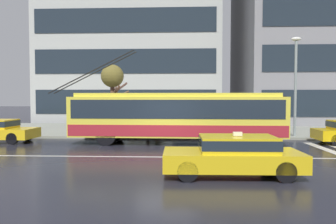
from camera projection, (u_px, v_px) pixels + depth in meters
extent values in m
plane|color=#21212B|center=(165.00, 152.00, 14.52)|extent=(160.00, 160.00, 0.00)
cube|color=gray|center=(172.00, 130.00, 24.06)|extent=(80.00, 10.00, 0.14)
cube|color=beige|center=(324.00, 149.00, 15.45)|extent=(0.44, 4.40, 0.01)
cube|color=silver|center=(163.00, 157.00, 13.32)|extent=(72.00, 0.14, 0.01)
cube|color=yellow|center=(177.00, 116.00, 17.39)|extent=(11.40, 2.79, 2.11)
cube|color=yellow|center=(177.00, 95.00, 17.34)|extent=(10.72, 2.52, 0.20)
cube|color=#1E2833|center=(177.00, 109.00, 17.37)|extent=(10.95, 2.81, 0.97)
cube|color=#A9242F|center=(177.00, 129.00, 17.42)|extent=(11.29, 2.82, 0.59)
cube|color=#1E2833|center=(282.00, 109.00, 16.99)|extent=(0.17, 2.24, 1.06)
cube|color=black|center=(279.00, 99.00, 16.98)|extent=(0.20, 1.93, 0.28)
cylinder|color=black|center=(95.00, 73.00, 17.95)|extent=(4.79, 0.17, 2.37)
cylinder|color=black|center=(91.00, 72.00, 17.26)|extent=(4.79, 0.17, 2.37)
cylinder|color=black|center=(245.00, 132.00, 18.29)|extent=(1.05, 0.32, 1.04)
cylinder|color=black|center=(252.00, 137.00, 16.05)|extent=(1.05, 0.32, 1.04)
cylinder|color=black|center=(116.00, 131.00, 18.80)|extent=(1.05, 0.32, 1.04)
cylinder|color=black|center=(106.00, 135.00, 16.57)|extent=(1.05, 0.32, 1.04)
cylinder|color=black|center=(28.00, 135.00, 18.54)|extent=(0.63, 0.23, 0.62)
cylinder|color=black|center=(12.00, 139.00, 16.96)|extent=(0.63, 0.23, 0.62)
cube|color=yellow|center=(232.00, 160.00, 10.12)|extent=(4.35, 1.87, 0.55)
cube|color=yellow|center=(237.00, 144.00, 10.09)|extent=(2.36, 1.59, 0.48)
cube|color=#1E2833|center=(237.00, 143.00, 10.09)|extent=(2.40, 1.61, 0.31)
cube|color=silver|center=(237.00, 134.00, 10.08)|extent=(0.28, 0.16, 0.12)
cylinder|color=black|center=(188.00, 171.00, 9.37)|extent=(0.62, 0.21, 0.62)
cylinder|color=black|center=(186.00, 161.00, 10.97)|extent=(0.62, 0.21, 0.62)
cylinder|color=black|center=(286.00, 172.00, 9.28)|extent=(0.62, 0.21, 0.62)
cylinder|color=black|center=(270.00, 161.00, 10.89)|extent=(0.62, 0.21, 0.62)
cylinder|color=black|center=(324.00, 136.00, 17.92)|extent=(0.62, 0.21, 0.62)
cylinder|color=gray|center=(174.00, 115.00, 20.21)|extent=(0.08, 0.08, 2.57)
cylinder|color=gray|center=(117.00, 114.00, 20.38)|extent=(0.08, 0.08, 2.57)
cylinder|color=gray|center=(174.00, 114.00, 21.50)|extent=(0.08, 0.08, 2.57)
cylinder|color=gray|center=(121.00, 113.00, 21.67)|extent=(0.08, 0.08, 2.57)
cube|color=#99ADB2|center=(147.00, 113.00, 21.58)|extent=(3.46, 0.04, 2.05)
cube|color=#B2B2B7|center=(146.00, 94.00, 20.88)|extent=(3.94, 1.59, 0.08)
cube|color=brown|center=(147.00, 126.00, 21.30)|extent=(2.55, 0.36, 0.08)
cylinder|color=#47593E|center=(157.00, 126.00, 21.29)|extent=(0.14, 0.14, 0.87)
cylinder|color=#47593E|center=(157.00, 127.00, 21.14)|extent=(0.14, 0.14, 0.87)
cylinder|color=gray|center=(157.00, 115.00, 21.18)|extent=(0.44, 0.44, 0.61)
sphere|color=#E1B675|center=(157.00, 109.00, 21.16)|extent=(0.22, 0.22, 0.22)
cone|color=black|center=(156.00, 105.00, 21.04)|extent=(1.39, 1.39, 0.28)
cylinder|color=#333333|center=(156.00, 113.00, 21.06)|extent=(0.02, 0.02, 0.76)
cylinder|color=#232750|center=(250.00, 129.00, 20.07)|extent=(0.14, 0.14, 0.80)
cylinder|color=#232750|center=(248.00, 128.00, 20.18)|extent=(0.14, 0.14, 0.80)
cylinder|color=gray|center=(249.00, 118.00, 20.10)|extent=(0.51, 0.51, 0.60)
sphere|color=#DDA086|center=(249.00, 111.00, 20.08)|extent=(0.20, 0.20, 0.20)
cone|color=black|center=(247.00, 107.00, 20.15)|extent=(1.14, 1.14, 0.27)
cylinder|color=#333333|center=(247.00, 115.00, 20.17)|extent=(0.02, 0.02, 0.75)
cylinder|color=#534B44|center=(148.00, 128.00, 19.80)|extent=(0.14, 0.14, 0.90)
cylinder|color=#534B44|center=(149.00, 128.00, 19.95)|extent=(0.14, 0.14, 0.90)
cylinder|color=#4E5655|center=(148.00, 116.00, 19.84)|extent=(0.45, 0.45, 0.58)
sphere|color=#E1B38F|center=(148.00, 110.00, 19.82)|extent=(0.24, 0.24, 0.24)
cone|color=#2C539E|center=(149.00, 105.00, 19.92)|extent=(1.48, 1.48, 0.29)
cylinder|color=#333333|center=(149.00, 113.00, 19.95)|extent=(0.02, 0.02, 0.77)
cylinder|color=gray|center=(295.00, 89.00, 19.33)|extent=(0.16, 0.16, 5.77)
ellipsoid|color=silver|center=(296.00, 39.00, 19.20)|extent=(0.60, 0.32, 0.24)
cylinder|color=brown|center=(113.00, 108.00, 21.89)|extent=(0.30, 0.30, 3.24)
cylinder|color=brown|center=(108.00, 98.00, 21.86)|extent=(0.71, 0.17, 0.84)
cylinder|color=brown|center=(121.00, 95.00, 22.04)|extent=(1.16, 0.57, 0.68)
cylinder|color=brown|center=(116.00, 93.00, 21.61)|extent=(0.74, 0.63, 1.09)
cylinder|color=brown|center=(119.00, 89.00, 21.49)|extent=(1.22, 0.78, 0.81)
cylinder|color=brown|center=(114.00, 93.00, 21.52)|extent=(0.58, 0.80, 0.85)
sphere|color=brown|center=(112.00, 76.00, 21.80)|extent=(1.56, 1.56, 1.56)
cube|color=#B2B5B1|center=(134.00, 2.00, 36.31)|extent=(18.40, 12.91, 26.92)
cube|color=#1E2833|center=(125.00, 102.00, 30.33)|extent=(17.30, 0.06, 2.31)
cube|color=#1E2833|center=(124.00, 61.00, 30.17)|extent=(17.30, 0.06, 2.31)
cube|color=#1E2833|center=(124.00, 20.00, 30.00)|extent=(17.30, 0.06, 2.31)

